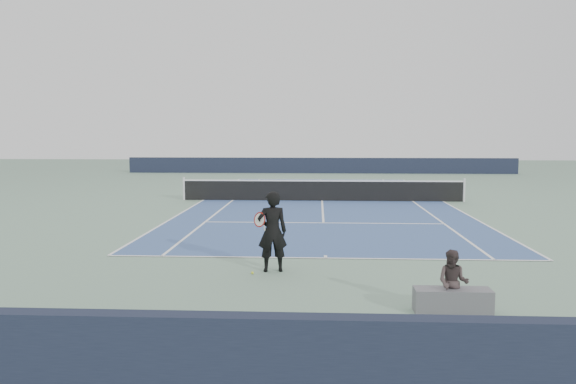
{
  "coord_description": "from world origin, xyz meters",
  "views": [
    {
      "loc": [
        -0.21,
        -25.54,
        3.09
      ],
      "look_at": [
        -1.21,
        -6.61,
        1.1
      ],
      "focal_mm": 35.0,
      "sensor_mm": 36.0,
      "label": 1
    }
  ],
  "objects_px": {
    "spectator_bench": "(453,291)",
    "tennis_ball": "(252,273)",
    "tennis_net": "(322,190)",
    "tennis_player": "(272,231)"
  },
  "relations": [
    {
      "from": "tennis_player",
      "to": "spectator_bench",
      "type": "xyz_separation_m",
      "value": [
        3.35,
        -2.75,
        -0.53
      ]
    },
    {
      "from": "tennis_player",
      "to": "tennis_ball",
      "type": "xyz_separation_m",
      "value": [
        -0.42,
        -0.29,
        -0.88
      ]
    },
    {
      "from": "tennis_player",
      "to": "spectator_bench",
      "type": "bearing_deg",
      "value": -39.44
    },
    {
      "from": "tennis_net",
      "to": "tennis_ball",
      "type": "bearing_deg",
      "value": -96.9
    },
    {
      "from": "spectator_bench",
      "to": "tennis_ball",
      "type": "bearing_deg",
      "value": 146.77
    },
    {
      "from": "tennis_net",
      "to": "spectator_bench",
      "type": "height_order",
      "value": "spectator_bench"
    },
    {
      "from": "tennis_ball",
      "to": "spectator_bench",
      "type": "relative_size",
      "value": 0.04
    },
    {
      "from": "tennis_ball",
      "to": "tennis_net",
      "type": "bearing_deg",
      "value": 83.1
    },
    {
      "from": "tennis_net",
      "to": "tennis_ball",
      "type": "distance_m",
      "value": 13.61
    },
    {
      "from": "tennis_net",
      "to": "spectator_bench",
      "type": "bearing_deg",
      "value": -82.4
    }
  ]
}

